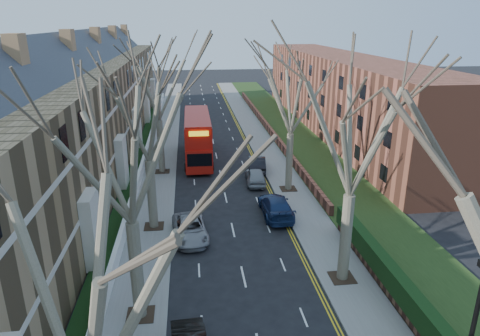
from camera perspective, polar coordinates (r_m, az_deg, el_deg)
name	(u,v)px	position (r m, az deg, el deg)	size (l,w,h in m)	color
pavement_left	(165,142)	(53.71, -10.03, 3.38)	(3.00, 102.00, 0.12)	slate
pavement_right	(260,139)	(54.33, 2.72, 3.84)	(3.00, 102.00, 0.12)	slate
terrace_left	(80,114)	(45.85, -20.54, 6.79)	(9.70, 78.00, 13.60)	olive
flats_right	(340,94)	(59.98, 13.18, 9.64)	(13.97, 54.00, 10.00)	brown
wall_hedge_right	(432,331)	(22.42, 24.23, -19.22)	(0.70, 24.00, 1.80)	#512D23
front_wall_left	(145,158)	(46.04, -12.57, 1.27)	(0.30, 78.00, 1.00)	white
grass_verge_right	(295,138)	(55.22, 7.35, 4.05)	(6.00, 102.00, 0.06)	#1F3513
tree_left_near	(67,279)	(10.65, -22.12, -13.54)	(9.80, 9.80, 13.73)	brown
tree_left_mid	(124,137)	(19.49, -15.19, 4.02)	(10.50, 10.50, 14.71)	brown
tree_left_far	(145,102)	(29.26, -12.56, 8.52)	(10.15, 10.15, 14.22)	brown
tree_left_dist	(156,75)	(41.04, -11.10, 12.03)	(10.50, 10.50, 14.71)	brown
tree_right_mid	(356,120)	(22.86, 15.26, 6.20)	(10.50, 10.50, 14.71)	brown
tree_right_far	(292,86)	(36.06, 6.99, 10.78)	(10.15, 10.15, 14.22)	brown
double_decker_bus	(198,138)	(46.08, -5.65, 3.94)	(2.98, 11.58, 4.82)	#AD140C
car_left_far	(190,229)	(30.16, -6.67, -8.08)	(2.26, 4.89, 1.36)	gray
car_right_near	(276,206)	(33.30, 4.81, -5.08)	(2.19, 5.38, 1.56)	navy
car_right_mid	(256,176)	(39.56, 2.10, -1.07)	(1.73, 4.31, 1.47)	gray
car_right_far	(257,164)	(42.77, 2.26, 0.57)	(1.65, 4.73, 1.56)	black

